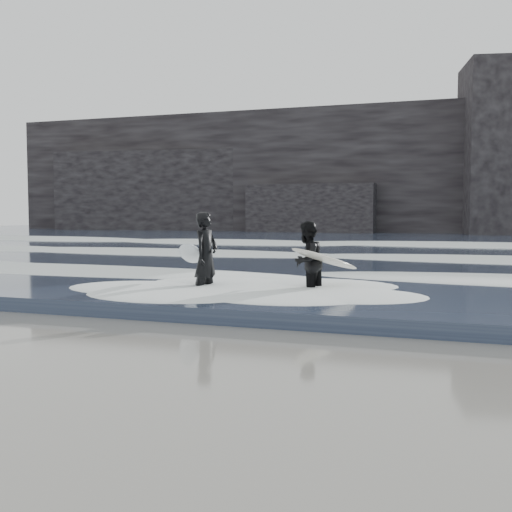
# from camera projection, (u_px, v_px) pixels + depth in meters

# --- Properties ---
(ground) EXTENTS (120.00, 120.00, 0.00)m
(ground) POSITION_uv_depth(u_px,v_px,m) (92.00, 363.00, 8.44)
(ground) COLOR #857055
(ground) RESTS_ON ground
(sea) EXTENTS (90.00, 52.00, 0.30)m
(sea) POSITION_uv_depth(u_px,v_px,m) (394.00, 243.00, 35.64)
(sea) COLOR #2A354B
(sea) RESTS_ON ground
(headland) EXTENTS (70.00, 9.00, 10.00)m
(headland) POSITION_uv_depth(u_px,v_px,m) (424.00, 173.00, 51.25)
(headland) COLOR black
(headland) RESTS_ON ground
(foam_near) EXTENTS (60.00, 3.20, 0.20)m
(foam_near) POSITION_uv_depth(u_px,v_px,m) (290.00, 271.00, 16.86)
(foam_near) COLOR white
(foam_near) RESTS_ON sea
(foam_mid) EXTENTS (60.00, 4.00, 0.24)m
(foam_mid) POSITION_uv_depth(u_px,v_px,m) (345.00, 254.00, 23.43)
(foam_mid) COLOR white
(foam_mid) RESTS_ON sea
(foam_far) EXTENTS (60.00, 4.80, 0.30)m
(foam_far) POSITION_uv_depth(u_px,v_px,m) (383.00, 241.00, 31.87)
(foam_far) COLOR white
(foam_far) RESTS_ON sea
(surfer_left) EXTENTS (1.25, 1.90, 1.97)m
(surfer_left) POSITION_uv_depth(u_px,v_px,m) (204.00, 256.00, 14.23)
(surfer_left) COLOR black
(surfer_left) RESTS_ON ground
(surfer_right) EXTENTS (1.57, 2.26, 1.77)m
(surfer_right) POSITION_uv_depth(u_px,v_px,m) (309.00, 261.00, 13.92)
(surfer_right) COLOR black
(surfer_right) RESTS_ON ground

